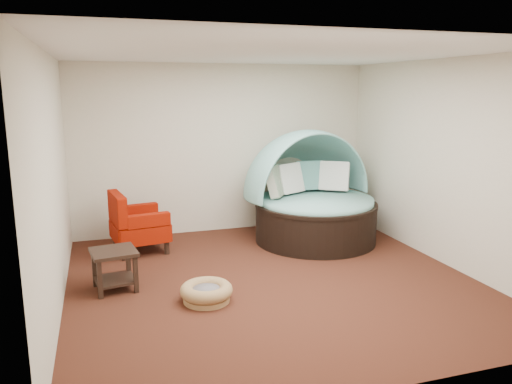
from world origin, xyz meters
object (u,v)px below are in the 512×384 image
object	(u,v)px
red_armchair	(136,224)
side_table	(114,264)
canopy_daybed	(312,189)
pet_basket	(206,292)

from	to	relation	value
red_armchair	side_table	distance (m)	1.44
red_armchair	canopy_daybed	bearing A→B (deg)	-12.78
canopy_daybed	pet_basket	xyz separation A→B (m)	(-2.13, -1.88, -0.71)
pet_basket	canopy_daybed	bearing A→B (deg)	41.45
pet_basket	red_armchair	bearing A→B (deg)	106.79
red_armchair	side_table	size ratio (longest dim) A/B	1.55
side_table	red_armchair	bearing A→B (deg)	75.48
side_table	pet_basket	bearing A→B (deg)	-34.44
pet_basket	side_table	distance (m)	1.21
canopy_daybed	side_table	world-z (taller)	canopy_daybed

